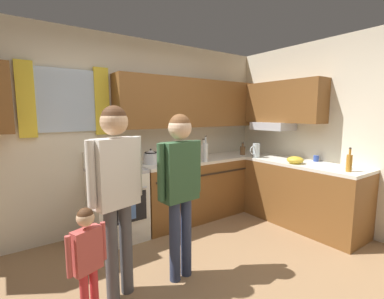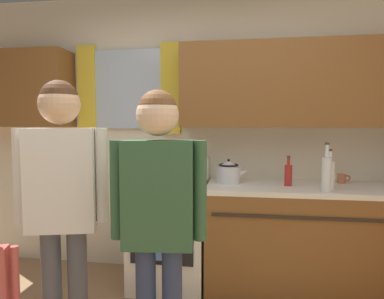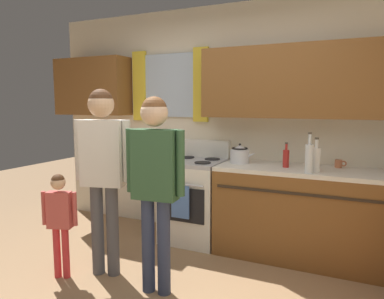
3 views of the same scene
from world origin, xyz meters
TOP-DOWN VIEW (x-y plane):
  - ground_plane at (0.00, 0.00)m, footprint 12.00×12.00m
  - back_wall_unit at (0.08, 1.82)m, footprint 4.60×0.42m
  - right_wall_unit at (2.30, 0.09)m, footprint 0.52×4.05m
  - kitchen_counter_run at (1.51, 1.07)m, footprint 2.26×2.24m
  - stove_oven at (-0.30, 1.54)m, footprint 0.62×0.67m
  - bottle_sauce_red at (0.69, 1.52)m, footprint 0.06×0.06m
  - bottle_squat_brown at (1.81, 1.42)m, footprint 0.08×0.08m
  - bottle_oil_amber at (1.88, -0.22)m, footprint 0.06×0.06m
  - bottle_tall_clear at (0.93, 1.30)m, footprint 0.07×0.07m
  - bottle_milk_white at (0.98, 1.41)m, footprint 0.08×0.08m
  - mug_ceramic_white at (2.01, -0.13)m, footprint 0.13×0.08m
  - cup_terracotta at (1.17, 1.72)m, footprint 0.11×0.07m
  - mug_cobalt_blue at (2.22, 0.38)m, footprint 0.11×0.07m
  - stovetop_kettle at (0.21, 1.58)m, footprint 0.27×0.20m
  - water_pitcher at (1.78, 1.11)m, footprint 0.19×0.11m
  - mixing_bowl at (1.82, 0.45)m, footprint 0.22×0.22m
  - adult_holding_child at (-0.67, 0.45)m, footprint 0.50×0.24m
  - adult_in_plaid at (-0.10, 0.37)m, footprint 0.49×0.21m
  - small_child at (-0.98, 0.24)m, footprint 0.30×0.15m

SIDE VIEW (x-z plane):
  - ground_plane at x=0.00m, z-range 0.00..0.00m
  - kitchen_counter_run at x=1.51m, z-range 0.00..0.90m
  - stove_oven at x=-0.30m, z-range -0.08..1.02m
  - small_child at x=-0.98m, z-range 0.12..1.04m
  - cup_terracotta at x=1.17m, z-range 0.90..0.98m
  - mug_cobalt_blue at x=2.22m, z-range 0.90..0.99m
  - mixing_bowl at x=1.82m, z-range 0.90..1.00m
  - mug_ceramic_white at x=2.01m, z-range 0.90..1.00m
  - bottle_squat_brown at x=1.81m, z-range 0.87..1.08m
  - adult_in_plaid at x=-0.10m, z-range 0.20..1.78m
  - bottle_sauce_red at x=0.69m, z-range 0.87..1.12m
  - stovetop_kettle at x=0.21m, z-range 0.89..1.10m
  - bottle_oil_amber at x=1.88m, z-range 0.87..1.15m
  - water_pitcher at x=1.78m, z-range 0.90..1.12m
  - bottle_milk_white at x=0.98m, z-range 0.86..1.18m
  - adult_holding_child at x=-0.67m, z-range 0.21..1.86m
  - bottle_tall_clear at x=0.93m, z-range 0.86..1.22m
  - right_wall_unit at x=2.30m, z-range 0.10..2.70m
  - back_wall_unit at x=0.08m, z-range 0.18..2.78m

